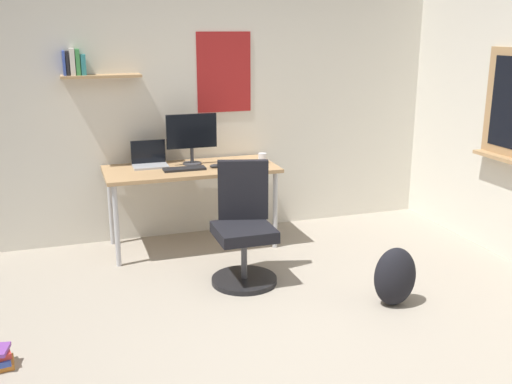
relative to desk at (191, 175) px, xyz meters
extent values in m
plane|color=#9E9384|center=(0.13, -2.03, -0.68)|extent=(5.20, 5.20, 0.00)
cube|color=silver|center=(0.13, 0.42, 0.62)|extent=(5.00, 0.10, 2.60)
cube|color=tan|center=(-0.71, 0.27, 0.87)|extent=(0.68, 0.20, 0.02)
cube|color=#A51E1E|center=(0.42, 0.36, 0.87)|extent=(0.52, 0.01, 0.74)
cube|color=#3851B2|center=(-1.01, 0.29, 0.99)|extent=(0.02, 0.14, 0.21)
cube|color=black|center=(-0.98, 0.29, 0.99)|extent=(0.02, 0.14, 0.20)
cube|color=silver|center=(-0.94, 0.29, 1.00)|extent=(0.04, 0.14, 0.22)
cube|color=#3D934C|center=(-0.90, 0.29, 0.99)|extent=(0.04, 0.14, 0.22)
cube|color=teal|center=(-0.85, 0.29, 0.97)|extent=(0.04, 0.14, 0.17)
cube|color=tan|center=(0.00, 0.00, 0.05)|extent=(1.53, 0.68, 0.03)
cylinder|color=#B7B7BC|center=(-0.71, -0.28, -0.32)|extent=(0.04, 0.04, 0.71)
cylinder|color=#B7B7BC|center=(0.71, -0.28, -0.32)|extent=(0.04, 0.04, 0.71)
cylinder|color=#B7B7BC|center=(-0.71, 0.28, -0.32)|extent=(0.04, 0.04, 0.71)
cylinder|color=#B7B7BC|center=(0.71, 0.28, -0.32)|extent=(0.04, 0.04, 0.71)
cylinder|color=black|center=(0.21, -0.94, -0.66)|extent=(0.52, 0.52, 0.04)
cylinder|color=#4C4C51|center=(0.21, -0.94, -0.47)|extent=(0.05, 0.05, 0.34)
cube|color=black|center=(0.21, -0.94, -0.25)|extent=(0.44, 0.44, 0.09)
cube|color=black|center=(0.26, -0.75, 0.03)|extent=(0.40, 0.17, 0.48)
cube|color=#ADAFB5|center=(-0.34, 0.12, 0.08)|extent=(0.31, 0.21, 0.02)
cube|color=black|center=(-0.34, 0.22, 0.19)|extent=(0.31, 0.01, 0.21)
cylinder|color=#38383D|center=(0.04, 0.12, 0.08)|extent=(0.17, 0.17, 0.01)
cylinder|color=#38383D|center=(0.04, 0.12, 0.15)|extent=(0.03, 0.03, 0.14)
cube|color=black|center=(0.04, 0.11, 0.38)|extent=(0.46, 0.02, 0.31)
cube|color=black|center=(-0.08, -0.08, 0.08)|extent=(0.37, 0.13, 0.02)
ellipsoid|color=#262628|center=(0.20, -0.08, 0.09)|extent=(0.10, 0.06, 0.03)
cylinder|color=silver|center=(0.67, -0.03, 0.12)|extent=(0.08, 0.08, 0.09)
ellipsoid|color=black|center=(1.13, -1.65, -0.46)|extent=(0.32, 0.22, 0.44)
camera|label=1|loc=(-1.07, -5.09, 1.28)|focal=41.49mm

